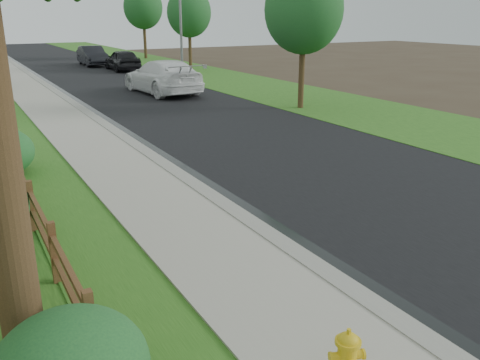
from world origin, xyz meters
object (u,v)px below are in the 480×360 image
ranch_fence (41,224)px  white_suv (162,77)px  dark_car_mid (123,60)px  streetlight (178,9)px  fire_hydrant (347,358)px

ranch_fence → white_suv: 19.89m
dark_car_mid → streetlight: size_ratio=0.59×
dark_car_mid → streetlight: 9.12m
fire_hydrant → dark_car_mid: dark_car_mid is taller
ranch_fence → white_suv: (9.16, 17.65, 0.31)m
fire_hydrant → dark_car_mid: 36.77m
dark_car_mid → streetlight: streetlight is taller
ranch_fence → white_suv: size_ratio=2.69×
ranch_fence → dark_car_mid: bearing=70.4°
ranch_fence → white_suv: bearing=62.6°
ranch_fence → streetlight: 25.57m
fire_hydrant → dark_car_mid: (8.31, 35.82, 0.39)m
fire_hydrant → streetlight: (9.66, 27.59, 4.09)m
ranch_fence → streetlight: (12.15, 22.16, 3.90)m
ranch_fence → fire_hydrant: size_ratio=23.34×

